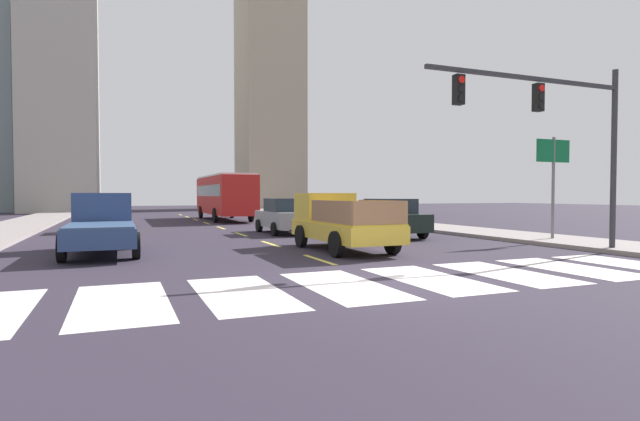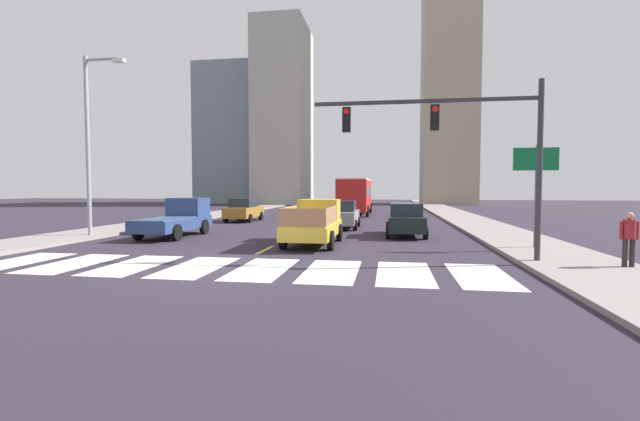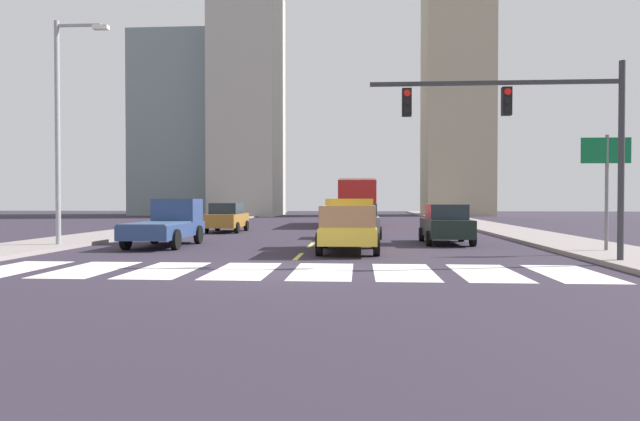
{
  "view_description": "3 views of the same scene",
  "coord_description": "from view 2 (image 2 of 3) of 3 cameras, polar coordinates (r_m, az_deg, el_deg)",
  "views": [
    {
      "loc": [
        -5.42,
        -9.37,
        1.9
      ],
      "look_at": [
        1.25,
        7.01,
        1.34
      ],
      "focal_mm": 27.82,
      "sensor_mm": 36.0,
      "label": 1
    },
    {
      "loc": [
        4.92,
        -12.8,
        2.52
      ],
      "look_at": [
        0.89,
        12.58,
        1.16
      ],
      "focal_mm": 24.26,
      "sensor_mm": 36.0,
      "label": 2
    },
    {
      "loc": [
        2.06,
        -15.36,
        1.93
      ],
      "look_at": [
        0.46,
        7.88,
        1.48
      ],
      "focal_mm": 32.34,
      "sensor_mm": 36.0,
      "label": 3
    }
  ],
  "objects": [
    {
      "name": "crosswalk_stripe_2",
      "position": [
        15.39,
        -23.31,
        -6.62
      ],
      "size": [
        1.59,
        3.77,
        0.01
      ],
      "primitive_type": "cube",
      "color": "silver",
      "rests_on": "ground"
    },
    {
      "name": "sidewalk_left",
      "position": [
        34.7,
        -18.09,
        -1.16
      ],
      "size": [
        3.49,
        110.0,
        0.15
      ],
      "primitive_type": "cube",
      "color": "gray",
      "rests_on": "ground"
    },
    {
      "name": "sedan_far",
      "position": [
        32.93,
        -10.01,
        0.09
      ],
      "size": [
        2.02,
        4.4,
        1.72
      ],
      "rotation": [
        0.0,
        0.0,
        -0.02
      ],
      "color": "#9F6D27",
      "rests_on": "ground"
    },
    {
      "name": "crosswalk_stripe_1",
      "position": [
        16.63,
        -29.64,
        -6.06
      ],
      "size": [
        1.59,
        3.77,
        0.01
      ],
      "primitive_type": "cube",
      "color": "silver",
      "rests_on": "ground"
    },
    {
      "name": "crosswalk_stripe_0",
      "position": [
        18.05,
        -35.02,
        -5.53
      ],
      "size": [
        1.59,
        3.77,
        0.01
      ],
      "primitive_type": "cube",
      "color": "silver",
      "rests_on": "ground"
    },
    {
      "name": "pickup_dark",
      "position": [
        23.72,
        -18.23,
        -0.98
      ],
      "size": [
        2.18,
        5.2,
        1.96
      ],
      "rotation": [
        0.0,
        0.0,
        -0.03
      ],
      "color": "navy",
      "rests_on": "ground"
    },
    {
      "name": "lane_dash_1",
      "position": [
        22.49,
        -3.68,
        -3.4
      ],
      "size": [
        0.16,
        2.4,
        0.01
      ],
      "primitive_type": "cube",
      "color": "#E0D24B",
      "rests_on": "ground"
    },
    {
      "name": "city_bus",
      "position": [
        40.36,
        4.73,
        2.21
      ],
      "size": [
        2.72,
        10.8,
        3.32
      ],
      "rotation": [
        0.0,
        0.0,
        0.0
      ],
      "color": "red",
      "rests_on": "ground"
    },
    {
      "name": "sedan_near_left",
      "position": [
        22.89,
        11.25,
        -1.19
      ],
      "size": [
        2.02,
        4.4,
        1.72
      ],
      "rotation": [
        0.0,
        0.0,
        0.03
      ],
      "color": "black",
      "rests_on": "ground"
    },
    {
      "name": "crosswalk_stripe_5",
      "position": [
        13.16,
        1.52,
        -7.99
      ],
      "size": [
        1.59,
        3.77,
        0.01
      ],
      "primitive_type": "cube",
      "color": "silver",
      "rests_on": "ground"
    },
    {
      "name": "sedan_near_right",
      "position": [
        26.75,
        2.97,
        -0.53
      ],
      "size": [
        2.02,
        4.4,
        1.72
      ],
      "rotation": [
        0.0,
        0.0,
        -0.03
      ],
      "color": "gray",
      "rests_on": "ground"
    },
    {
      "name": "pickup_stakebed",
      "position": [
        19.44,
        -0.66,
        -1.64
      ],
      "size": [
        2.18,
        5.2,
        1.96
      ],
      "rotation": [
        0.0,
        0.0,
        0.03
      ],
      "color": "gold",
      "rests_on": "ground"
    },
    {
      "name": "block_mid_right",
      "position": [
        68.55,
        -4.84,
        12.35
      ],
      "size": [
        7.45,
        11.37,
        27.29
      ],
      "primitive_type": "cube",
      "color": "#A9A59C",
      "rests_on": "ground"
    },
    {
      "name": "lane_dash_4",
      "position": [
        37.22,
        1.4,
        -0.85
      ],
      "size": [
        0.16,
        2.4,
        0.01
      ],
      "primitive_type": "cube",
      "color": "#E0D24B",
      "rests_on": "ground"
    },
    {
      "name": "lane_dash_7",
      "position": [
        52.1,
        3.59,
        0.25
      ],
      "size": [
        0.16,
        2.4,
        0.01
      ],
      "primitive_type": "cube",
      "color": "#E0D24B",
      "rests_on": "ground"
    },
    {
      "name": "crosswalk_stripe_7",
      "position": [
        13.31,
        20.47,
        -8.05
      ],
      "size": [
        1.59,
        3.77,
        0.01
      ],
      "primitive_type": "cube",
      "color": "silver",
      "rests_on": "ground"
    },
    {
      "name": "lane_dash_0",
      "position": [
        17.69,
        -7.25,
        -5.17
      ],
      "size": [
        0.16,
        2.4,
        0.01
      ],
      "primitive_type": "cube",
      "color": "#E0D24B",
      "rests_on": "ground"
    },
    {
      "name": "lane_dash_5",
      "position": [
        42.17,
        2.3,
        -0.4
      ],
      "size": [
        0.16,
        2.4,
        0.01
      ],
      "primitive_type": "cube",
      "color": "#E0D24B",
      "rests_on": "ground"
    },
    {
      "name": "crosswalk_stripe_6",
      "position": [
        13.06,
        11.05,
        -8.13
      ],
      "size": [
        1.59,
        3.77,
        0.01
      ],
      "primitive_type": "cube",
      "color": "silver",
      "rests_on": "ground"
    },
    {
      "name": "direction_sign_green",
      "position": [
        19.17,
        26.6,
        4.25
      ],
      "size": [
        1.7,
        0.12,
        4.2
      ],
      "color": "slate",
      "rests_on": "ground"
    },
    {
      "name": "lane_dash_6",
      "position": [
        47.13,
        3.01,
        -0.04
      ],
      "size": [
        0.16,
        2.4,
        0.01
      ],
      "primitive_type": "cube",
      "color": "#E0D24B",
      "rests_on": "ground"
    },
    {
      "name": "crosswalk_stripe_4",
      "position": [
        13.6,
        -7.61,
        -7.65
      ],
      "size": [
        1.59,
        3.77,
        0.01
      ],
      "primitive_type": "cube",
      "color": "silver",
      "rests_on": "ground"
    },
    {
      "name": "traffic_signal_gantry",
      "position": [
        15.23,
        18.66,
        8.98
      ],
      "size": [
        7.45,
        0.27,
        6.0
      ],
      "color": "#2D2D33",
      "rests_on": "ground"
    },
    {
      "name": "tower_tall_centre",
      "position": [
        74.73,
        16.78,
        23.77
      ],
      "size": [
        7.94,
        8.46,
        58.3
      ],
      "primitive_type": "cube",
      "color": "tan",
      "rests_on": "ground"
    },
    {
      "name": "ground_plane",
      "position": [
        13.95,
        -11.9,
        -7.44
      ],
      "size": [
        160.0,
        160.0,
        0.0
      ],
      "primitive_type": "plane",
      "color": "#2D2634"
    },
    {
      "name": "lane_dash_2",
      "position": [
        27.37,
        -1.38,
        -2.25
      ],
      "size": [
        0.16,
        2.4,
        0.01
      ],
      "primitive_type": "cube",
      "color": "#E0D24B",
      "rests_on": "ground"
    },
    {
      "name": "lane_dash_3",
      "position": [
        32.28,
        0.23,
        -1.44
      ],
      "size": [
        0.16,
        2.4,
        0.01
      ],
      "primitive_type": "cube",
      "color": "#E0D24B",
      "rests_on": "ground"
    },
    {
      "name": "block_mid_left",
      "position": [
        74.18,
        -11.47,
        9.66
      ],
      "size": [
        10.06,
        9.32,
        22.35
      ],
      "primitive_type": "cube",
      "color": "gray",
      "rests_on": "ground"
    },
    {
      "name": "streetlight_left",
      "position": [
        24.56,
        -28.03,
        8.4
      ],
      "size": [
        2.2,
        0.28,
        9.0
      ],
      "color": "gray",
      "rests_on": "ground"
    },
    {
      "name": "sidewalk_right",
      "position": [
        31.47,
        19.91,
        -1.61
      ],
      "size": [
        3.49,
        110.0,
        0.15
      ],
      "primitive_type": "cube",
      "color": "gray",
      "rests_on": "ground"
    },
    {
      "name": "crosswalk_stripe_3",
      "position": [
        14.36,
        -15.96,
        -7.17
      ],
      "size": [
        1.59,
        3.77,
        0.01
      ],
      "primitive_type": "cube",
      "color": "silver",
      "rests_on": "ground"
    },
    {
      "name": "pedestrian_waiting",
      "position": [
        15.88,
        35.64,
        -2.6
      ],
      "size": [
        0.53,
        0.34,
        1.64
      ],
      "rotation": [
        0.0,
        0.0,
        1.83
      ],
      "color": "#2A2227",
      "rests_on": "sidewalk_right"
    }
  ]
}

